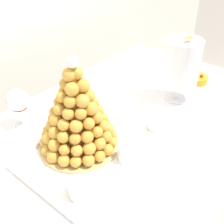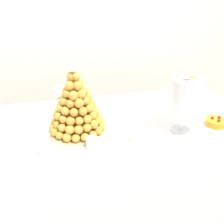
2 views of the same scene
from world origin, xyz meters
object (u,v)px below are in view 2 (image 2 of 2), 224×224
at_px(dessert_cup_centre, 136,136).
at_px(wine_glass, 62,92).
at_px(serving_tray, 89,137).
at_px(fruit_tart_plate, 216,124).
at_px(dessert_cup_left, 46,149).
at_px(dessert_cup_mid_left, 93,144).
at_px(macaron_goblet, 185,99).
at_px(croquembouche, 76,106).

xyz_separation_m(dessert_cup_centre, wine_glass, (-0.30, 0.40, 0.08)).
height_order(serving_tray, fruit_tart_plate, fruit_tart_plate).
height_order(dessert_cup_left, wine_glass, wine_glass).
height_order(dessert_cup_mid_left, macaron_goblet, macaron_goblet).
bearing_deg(macaron_goblet, dessert_cup_mid_left, -172.02).
height_order(serving_tray, wine_glass, wine_glass).
bearing_deg(dessert_cup_left, wine_glass, 76.38).
xyz_separation_m(dessert_cup_mid_left, wine_glass, (-0.10, 0.42, 0.07)).
xyz_separation_m(dessert_cup_mid_left, fruit_tart_plate, (0.63, 0.06, -0.02)).
bearing_deg(dessert_cup_centre, croquembouche, 148.68).
relative_size(dessert_cup_mid_left, macaron_goblet, 0.19).
xyz_separation_m(dessert_cup_left, fruit_tart_plate, (0.82, 0.04, -0.02)).
height_order(serving_tray, dessert_cup_left, dessert_cup_left).
xyz_separation_m(fruit_tart_plate, wine_glass, (-0.72, 0.36, 0.09)).
bearing_deg(wine_glass, dessert_cup_left, -103.62).
bearing_deg(serving_tray, wine_glass, 106.62).
bearing_deg(fruit_tart_plate, macaron_goblet, 178.32).
bearing_deg(serving_tray, dessert_cup_mid_left, -89.09).
relative_size(croquembouche, fruit_tart_plate, 1.74).
bearing_deg(wine_glass, serving_tray, -73.38).
bearing_deg(serving_tray, macaron_goblet, -5.38).
xyz_separation_m(serving_tray, macaron_goblet, (0.44, -0.04, 0.16)).
relative_size(croquembouche, wine_glass, 2.15).
height_order(dessert_cup_left, macaron_goblet, macaron_goblet).
height_order(macaron_goblet, fruit_tart_plate, macaron_goblet).
relative_size(croquembouche, dessert_cup_left, 5.27).
bearing_deg(croquembouche, macaron_goblet, -12.27).
bearing_deg(dessert_cup_centre, serving_tray, 157.30).
bearing_deg(fruit_tart_plate, dessert_cup_centre, -175.09).
bearing_deg(croquembouche, dessert_cup_left, -134.68).
xyz_separation_m(dessert_cup_left, macaron_goblet, (0.63, 0.05, 0.14)).
distance_m(dessert_cup_mid_left, dessert_cup_centre, 0.20).
bearing_deg(dessert_cup_mid_left, macaron_goblet, 7.98).
distance_m(croquembouche, wine_glass, 0.26).
xyz_separation_m(serving_tray, dessert_cup_mid_left, (0.00, -0.10, 0.03)).
relative_size(croquembouche, dessert_cup_centre, 6.54).
distance_m(serving_tray, fruit_tart_plate, 0.63).
bearing_deg(wine_glass, macaron_goblet, -33.57).
bearing_deg(wine_glass, fruit_tart_plate, -26.56).
xyz_separation_m(serving_tray, fruit_tart_plate, (0.63, -0.05, 0.01)).
bearing_deg(fruit_tart_plate, wine_glass, 153.44).
xyz_separation_m(serving_tray, croquembouche, (-0.04, 0.06, 0.13)).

